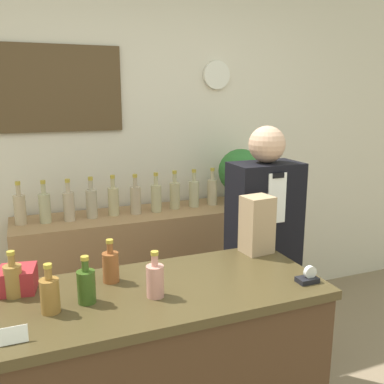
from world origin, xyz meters
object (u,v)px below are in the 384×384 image
shopkeeper (262,260)px  paper_bag (257,225)px  potted_plant (241,173)px  tape_dispenser (308,277)px

shopkeeper → paper_bag: 0.44m
shopkeeper → paper_bag: size_ratio=5.35×
shopkeeper → paper_bag: bearing=-128.1°
potted_plant → tape_dispenser: (-0.41, -1.38, -0.19)m
potted_plant → tape_dispenser: bearing=-106.4°
tape_dispenser → potted_plant: bearing=73.6°
shopkeeper → potted_plant: 0.86m
potted_plant → tape_dispenser: 1.45m
paper_bag → tape_dispenser: size_ratio=3.25×
paper_bag → shopkeeper: bearing=51.9°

